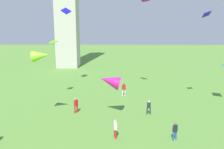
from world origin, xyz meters
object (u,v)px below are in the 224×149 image
at_px(person_0, 124,89).
at_px(kite_flying_5, 41,56).
at_px(kite_flying_2, 207,14).
at_px(kite_flying_3, 66,11).
at_px(person_2, 76,104).
at_px(person_3, 149,107).
at_px(kite_flying_0, 110,81).
at_px(person_1, 175,130).
at_px(person_5, 115,128).
at_px(kite_flying_4, 53,42).

relative_size(person_0, kite_flying_5, 0.94).
xyz_separation_m(kite_flying_2, kite_flying_3, (-18.27, 8.59, 0.96)).
height_order(person_2, person_3, person_2).
height_order(person_3, kite_flying_0, kite_flying_0).
bearing_deg(person_1, kite_flying_3, 85.60).
distance_m(person_0, person_5, 13.08).
relative_size(person_0, kite_flying_0, 0.73).
bearing_deg(kite_flying_3, kite_flying_5, -161.11).
distance_m(person_5, kite_flying_3, 22.40).
height_order(person_5, kite_flying_5, kite_flying_5).
relative_size(kite_flying_0, kite_flying_2, 2.06).
relative_size(person_2, kite_flying_2, 1.44).
relative_size(person_1, person_5, 0.94).
bearing_deg(person_3, kite_flying_5, -164.35).
bearing_deg(kite_flying_4, person_5, 58.41).
bearing_deg(person_0, kite_flying_2, 142.71).
relative_size(kite_flying_4, kite_flying_5, 0.65).
relative_size(person_5, kite_flying_2, 1.40).
height_order(kite_flying_2, kite_flying_4, kite_flying_2).
height_order(kite_flying_4, kite_flying_5, kite_flying_4).
bearing_deg(person_2, person_3, 119.19).
xyz_separation_m(person_5, kite_flying_4, (-8.16, 11.23, 6.69)).
xyz_separation_m(person_2, person_3, (8.15, -0.33, -0.08)).
bearing_deg(kite_flying_2, person_2, -72.91).
xyz_separation_m(person_0, person_2, (-5.57, -6.97, -0.04)).
relative_size(kite_flying_0, kite_flying_5, 1.30).
relative_size(kite_flying_3, kite_flying_5, 0.84).
relative_size(person_3, kite_flying_5, 0.83).
height_order(kite_flying_3, kite_flying_5, kite_flying_3).
bearing_deg(kite_flying_3, kite_flying_0, -132.98).
distance_m(person_0, kite_flying_4, 11.50).
bearing_deg(kite_flying_5, kite_flying_2, -67.44).
bearing_deg(kite_flying_2, kite_flying_0, -64.80).
distance_m(person_3, kite_flying_2, 12.72).
xyz_separation_m(kite_flying_2, kite_flying_5, (-17.96, -5.30, -4.26)).
relative_size(person_1, person_2, 0.91).
distance_m(kite_flying_0, kite_flying_5, 7.50).
distance_m(person_2, person_3, 8.15).
xyz_separation_m(person_5, kite_flying_2, (10.49, 9.30, 10.06)).
xyz_separation_m(person_2, kite_flying_3, (-3.27, 11.82, 10.99)).
bearing_deg(kite_flying_2, kite_flying_5, -68.60).
distance_m(kite_flying_4, kite_flying_5, 7.32).
relative_size(person_0, person_2, 1.04).
xyz_separation_m(kite_flying_0, kite_flying_4, (-7.53, 6.04, 3.73)).
bearing_deg(kite_flying_2, person_1, -24.43).
height_order(person_2, kite_flying_0, kite_flying_0).
bearing_deg(person_2, person_1, 88.22).
xyz_separation_m(person_2, kite_flying_2, (15.00, 3.23, 10.03)).
bearing_deg(person_1, kite_flying_4, 99.34).
distance_m(person_1, person_2, 11.51).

